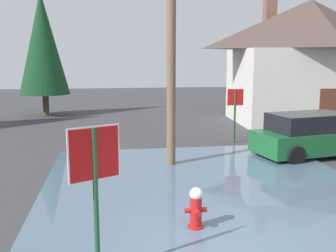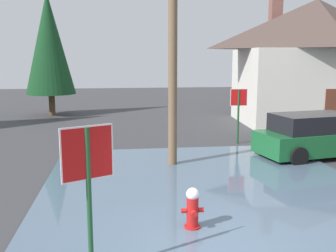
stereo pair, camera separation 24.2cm
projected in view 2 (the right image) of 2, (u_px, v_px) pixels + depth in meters
flood_puddle at (217, 203)px, 9.15m from camera, size 8.56×11.41×0.07m
stop_sign_near at (88, 170)px, 5.83m from camera, size 0.75×0.39×2.43m
fire_hydrant at (193, 210)px, 7.71m from camera, size 0.45×0.39×0.90m
utility_pole at (173, 32)px, 11.76m from camera, size 1.60×0.28×8.04m
stop_sign_far at (239, 105)px, 15.56m from camera, size 0.68×0.08×2.22m
house at (314, 60)px, 20.54m from camera, size 8.47×5.94×6.95m
parked_car at (318, 136)px, 13.57m from camera, size 4.69×2.62×1.53m
pine_tree_tall_left at (49, 44)px, 22.89m from camera, size 2.91×2.91×7.27m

